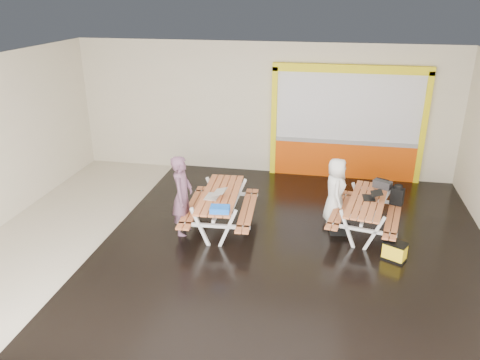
% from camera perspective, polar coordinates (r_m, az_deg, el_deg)
% --- Properties ---
extents(room, '(10.02, 8.02, 3.52)m').
position_cam_1_polar(room, '(8.69, -1.12, 2.38)').
color(room, beige).
rests_on(room, ground).
extents(deck, '(7.50, 7.98, 0.05)m').
position_cam_1_polar(deck, '(9.27, 6.62, -8.22)').
color(deck, black).
rests_on(deck, room).
extents(kiosk, '(3.88, 0.16, 3.00)m').
position_cam_1_polar(kiosk, '(12.37, 12.84, 6.39)').
color(kiosk, '#D34706').
rests_on(kiosk, room).
extents(picnic_table_left, '(1.52, 2.14, 0.82)m').
position_cam_1_polar(picnic_table_left, '(9.68, -2.40, -2.68)').
color(picnic_table_left, '#B26034').
rests_on(picnic_table_left, deck).
extents(picnic_table_right, '(1.64, 2.14, 0.78)m').
position_cam_1_polar(picnic_table_right, '(9.85, 15.17, -3.24)').
color(picnic_table_right, '#B26034').
rests_on(picnic_table_right, deck).
extents(person_left, '(0.42, 0.62, 1.68)m').
position_cam_1_polar(person_left, '(9.44, -7.04, -1.93)').
color(person_left, '#654258').
rests_on(person_left, deck).
extents(person_right, '(0.51, 0.72, 1.40)m').
position_cam_1_polar(person_right, '(9.96, 11.55, -1.24)').
color(person_right, white).
rests_on(person_right, deck).
extents(laptop_left, '(0.42, 0.38, 0.17)m').
position_cam_1_polar(laptop_left, '(9.40, -3.07, -1.80)').
color(laptop_left, silver).
rests_on(laptop_left, picnic_table_left).
extents(laptop_right, '(0.39, 0.35, 0.16)m').
position_cam_1_polar(laptop_right, '(9.82, 15.75, -1.90)').
color(laptop_right, black).
rests_on(laptop_right, picnic_table_right).
extents(blue_pouch, '(0.39, 0.29, 0.11)m').
position_cam_1_polar(blue_pouch, '(8.80, -2.47, -3.57)').
color(blue_pouch, blue).
rests_on(blue_pouch, picnic_table_left).
extents(toolbox, '(0.42, 0.34, 0.22)m').
position_cam_1_polar(toolbox, '(10.38, 16.96, -0.50)').
color(toolbox, black).
rests_on(toolbox, picnic_table_right).
extents(backpack, '(0.30, 0.25, 0.43)m').
position_cam_1_polar(backpack, '(10.32, 18.62, -1.75)').
color(backpack, black).
rests_on(backpack, picnic_table_right).
extents(dark_case, '(0.45, 0.36, 0.16)m').
position_cam_1_polar(dark_case, '(9.88, 12.08, -5.87)').
color(dark_case, black).
rests_on(dark_case, deck).
extents(fluke_bag, '(0.49, 0.43, 0.36)m').
position_cam_1_polar(fluke_bag, '(9.17, 18.31, -8.26)').
color(fluke_bag, black).
rests_on(fluke_bag, deck).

